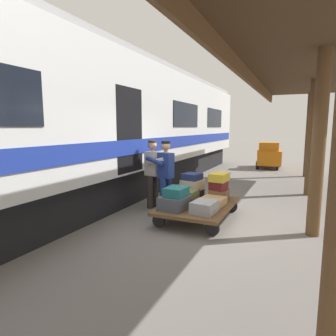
% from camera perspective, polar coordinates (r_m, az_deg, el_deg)
% --- Properties ---
extents(ground_plane, '(60.00, 60.00, 0.00)m').
position_cam_1_polar(ground_plane, '(6.43, 8.55, -10.35)').
color(ground_plane, slate).
extents(platform_canopy, '(3.20, 15.23, 3.56)m').
position_cam_1_polar(platform_canopy, '(6.01, 28.14, 19.24)').
color(platform_canopy, brown).
rests_on(platform_canopy, ground_plane).
extents(train_car, '(3.02, 21.22, 4.00)m').
position_cam_1_polar(train_car, '(7.83, -16.97, 8.01)').
color(train_car, silver).
rests_on(train_car, ground_plane).
extents(luggage_cart, '(1.40, 2.10, 0.34)m').
position_cam_1_polar(luggage_cart, '(6.44, 6.03, -7.52)').
color(luggage_cart, brown).
rests_on(luggage_cart, ground_plane).
extents(suitcase_brown_leather, '(0.40, 0.55, 0.24)m').
position_cam_1_polar(suitcase_brown_leather, '(6.85, 10.12, -5.21)').
color(suitcase_brown_leather, brown).
rests_on(suitcase_brown_leather, luggage_cart).
extents(suitcase_tan_vintage, '(0.53, 0.64, 0.17)m').
position_cam_1_polar(suitcase_tan_vintage, '(6.32, 8.78, -6.63)').
color(suitcase_tan_vintage, tan).
rests_on(suitcase_tan_vintage, luggage_cart).
extents(suitcase_slate_roller, '(0.58, 0.66, 0.27)m').
position_cam_1_polar(suitcase_slate_roller, '(5.98, 1.37, -6.90)').
color(suitcase_slate_roller, '#4C515B').
rests_on(suitcase_slate_roller, luggage_cart).
extents(suitcase_olive_duffel, '(0.52, 0.52, 0.29)m').
position_cam_1_polar(suitcase_olive_duffel, '(6.49, 3.40, -5.62)').
color(suitcase_olive_duffel, brown).
rests_on(suitcase_olive_duffel, luggage_cart).
extents(suitcase_black_hardshell, '(0.42, 0.45, 0.17)m').
position_cam_1_polar(suitcase_black_hardshell, '(7.04, 5.11, -5.05)').
color(suitcase_black_hardshell, black).
rests_on(suitcase_black_hardshell, luggage_cart).
extents(suitcase_gray_aluminum, '(0.48, 0.54, 0.23)m').
position_cam_1_polar(suitcase_gray_aluminum, '(5.77, 7.20, -7.70)').
color(suitcase_gray_aluminum, '#9EA0A5').
rests_on(suitcase_gray_aluminum, luggage_cart).
extents(suitcase_cream_canvas, '(0.53, 0.59, 0.25)m').
position_cam_1_polar(suitcase_cream_canvas, '(7.04, 4.93, -3.30)').
color(suitcase_cream_canvas, beige).
rests_on(suitcase_cream_canvas, suitcase_black_hardshell).
extents(suitcase_maroon_trunk, '(0.40, 0.43, 0.21)m').
position_cam_1_polar(suitcase_maroon_trunk, '(6.78, 10.02, -3.41)').
color(suitcase_maroon_trunk, maroon).
rests_on(suitcase_maroon_trunk, suitcase_brown_leather).
extents(suitcase_yellow_case, '(0.40, 0.53, 0.18)m').
position_cam_1_polar(suitcase_yellow_case, '(6.74, 10.15, -1.80)').
color(suitcase_yellow_case, gold).
rests_on(suitcase_yellow_case, suitcase_maroon_trunk).
extents(suitcase_navy_fabric, '(0.46, 0.49, 0.16)m').
position_cam_1_polar(suitcase_navy_fabric, '(6.98, 4.80, -1.70)').
color(suitcase_navy_fabric, navy).
rests_on(suitcase_navy_fabric, suitcase_cream_canvas).
extents(suitcase_teal_softside, '(0.42, 0.51, 0.19)m').
position_cam_1_polar(suitcase_teal_softside, '(5.94, 1.61, -4.73)').
color(suitcase_teal_softside, '#1E666B').
rests_on(suitcase_teal_softside, suitcase_slate_roller).
extents(porter_in_overalls, '(0.73, 0.55, 1.70)m').
position_cam_1_polar(porter_in_overalls, '(6.91, -0.56, -1.06)').
color(porter_in_overalls, navy).
rests_on(porter_in_overalls, ground_plane).
extents(porter_by_door, '(0.72, 0.52, 1.70)m').
position_cam_1_polar(porter_by_door, '(7.22, -2.96, -0.68)').
color(porter_by_door, '#332D28').
rests_on(porter_by_door, ground_plane).
extents(baggage_tug, '(1.29, 1.81, 1.30)m').
position_cam_1_polar(baggage_tug, '(15.11, 19.38, 2.31)').
color(baggage_tug, orange).
rests_on(baggage_tug, ground_plane).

